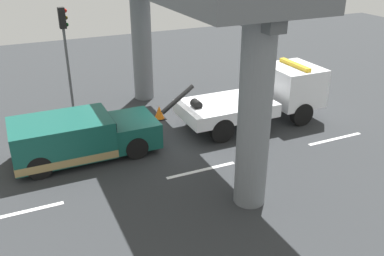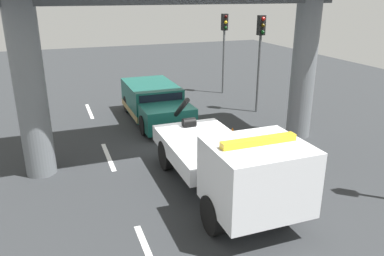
{
  "view_description": "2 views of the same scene",
  "coord_description": "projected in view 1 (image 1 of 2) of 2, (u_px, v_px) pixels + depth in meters",
  "views": [
    {
      "loc": [
        -5.59,
        -14.21,
        7.46
      ],
      "look_at": [
        0.48,
        -0.93,
        0.77
      ],
      "focal_mm": 39.35,
      "sensor_mm": 36.0,
      "label": 1
    },
    {
      "loc": [
        13.03,
        -4.38,
        5.67
      ],
      "look_at": [
        1.4,
        -0.01,
        1.23
      ],
      "focal_mm": 35.73,
      "sensor_mm": 36.0,
      "label": 2
    }
  ],
  "objects": [
    {
      "name": "traffic_light_far",
      "position": [
        65.0,
        37.0,
        18.64
      ],
      "size": [
        0.39,
        0.32,
        4.65
      ],
      "color": "#515456",
      "rests_on": "ground"
    },
    {
      "name": "traffic_light_mid",
      "position": [
        248.0,
        24.0,
        22.3
      ],
      "size": [
        0.39,
        0.32,
        4.42
      ],
      "color": "#515456",
      "rests_on": "ground"
    },
    {
      "name": "towed_van_green",
      "position": [
        79.0,
        138.0,
        15.27
      ],
      "size": [
        5.2,
        2.23,
        1.58
      ],
      "color": "#145147",
      "rests_on": "ground"
    },
    {
      "name": "lane_stripe_east",
      "position": [
        335.0,
        139.0,
        16.95
      ],
      "size": [
        2.6,
        0.16,
        0.01
      ],
      "primitive_type": "cube",
      "color": "silver",
      "rests_on": "ground"
    },
    {
      "name": "lane_stripe_mid",
      "position": [
        201.0,
        170.0,
        14.69
      ],
      "size": [
        2.6,
        0.16,
        0.01
      ],
      "primitive_type": "cube",
      "color": "silver",
      "rests_on": "ground"
    },
    {
      "name": "lane_stripe_west",
      "position": [
        18.0,
        213.0,
        12.42
      ],
      "size": [
        2.6,
        0.16,
        0.01
      ],
      "primitive_type": "cube",
      "color": "silver",
      "rests_on": "ground"
    },
    {
      "name": "tow_truck_white",
      "position": [
        266.0,
        95.0,
        18.14
      ],
      "size": [
        7.25,
        2.43,
        2.46
      ],
      "color": "white",
      "rests_on": "ground"
    },
    {
      "name": "ground_plane",
      "position": [
        172.0,
        140.0,
        16.99
      ],
      "size": [
        60.0,
        40.0,
        0.1
      ],
      "primitive_type": "cube",
      "color": "#2D3033"
    },
    {
      "name": "traffic_cone_orange",
      "position": [
        159.0,
        113.0,
        18.71
      ],
      "size": [
        0.51,
        0.51,
        0.61
      ],
      "color": "orange",
      "rests_on": "ground"
    }
  ]
}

